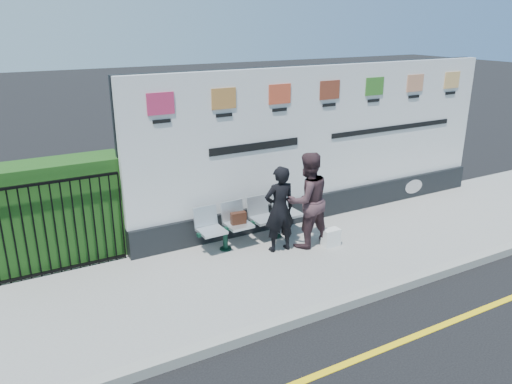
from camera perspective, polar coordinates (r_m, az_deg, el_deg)
ground at (r=7.63m, az=21.94°, el=-13.41°), size 80.00×80.00×0.00m
pavement at (r=9.12m, az=9.92°, el=-6.25°), size 14.00×3.00×0.12m
kerb at (r=8.14m, az=16.58°, el=-10.01°), size 14.00×0.18×0.14m
yellow_line at (r=7.62m, az=21.94°, el=-13.39°), size 14.00×0.10×0.01m
billboard at (r=9.95m, az=7.80°, el=4.38°), size 8.00×0.30×3.00m
hedge at (r=8.69m, az=-22.43°, el=-2.26°), size 2.35×0.70×1.70m
railing at (r=8.30m, az=-21.95°, el=-3.79°), size 2.05×0.06×1.54m
bench at (r=8.93m, az=-0.52°, el=-4.57°), size 2.01×0.58×0.43m
woman_left at (r=8.46m, az=2.70°, el=-1.98°), size 0.58×0.41×1.52m
woman_right at (r=8.65m, az=5.88°, el=-0.93°), size 0.83×0.64×1.70m
handbag_brown at (r=8.69m, az=-2.02°, el=-2.99°), size 0.28×0.14×0.21m
carrier_bag_white at (r=8.95m, az=8.56°, el=-5.16°), size 0.31×0.19×0.31m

